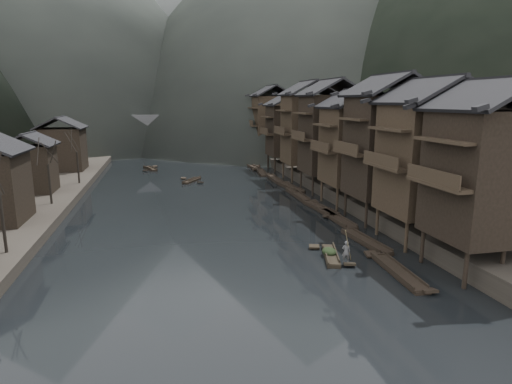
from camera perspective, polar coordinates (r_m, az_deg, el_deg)
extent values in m
plane|color=black|center=(35.38, -4.04, -7.90)|extent=(300.00, 300.00, 0.00)
cube|color=#2D2823|center=(83.81, 16.00, 3.91)|extent=(40.00, 200.00, 1.80)
cylinder|color=black|center=(31.35, 26.18, -9.30)|extent=(0.30, 0.30, 2.90)
cylinder|color=black|center=(34.96, 21.29, -6.72)|extent=(0.30, 0.30, 2.90)
cylinder|color=black|center=(33.08, 29.95, -8.59)|extent=(0.30, 0.30, 2.90)
cylinder|color=black|center=(36.52, 24.91, -6.23)|extent=(0.30, 0.30, 2.90)
cube|color=black|center=(33.67, 28.68, 1.95)|extent=(7.00, 6.00, 8.81)
cube|color=#2F251A|center=(31.27, 23.06, 0.98)|extent=(1.20, 5.70, 0.25)
cylinder|color=#2F251A|center=(36.70, 19.40, -5.70)|extent=(0.30, 0.30, 2.90)
cylinder|color=#2F251A|center=(40.66, 15.86, -3.76)|extent=(0.30, 0.30, 2.90)
cylinder|color=#2F251A|center=(38.20, 22.93, -5.29)|extent=(0.30, 0.30, 2.90)
cylinder|color=#2F251A|center=(42.02, 19.18, -3.47)|extent=(0.30, 0.30, 2.90)
cube|color=#2F251A|center=(39.11, 22.04, 4.06)|extent=(7.00, 6.00, 9.23)
cube|color=#2F251A|center=(37.07, 16.86, 3.30)|extent=(1.20, 5.70, 0.25)
cylinder|color=black|center=(42.54, 14.47, -2.99)|extent=(0.30, 0.30, 2.90)
cylinder|color=black|center=(46.72, 11.83, -1.53)|extent=(0.30, 0.30, 2.90)
cylinder|color=black|center=(43.83, 17.68, -2.74)|extent=(0.30, 0.30, 2.90)
cylinder|color=black|center=(47.91, 14.83, -1.34)|extent=(0.30, 0.30, 2.90)
cube|color=black|center=(44.97, 17.05, 5.78)|extent=(7.00, 6.00, 9.92)
cube|color=#2F251A|center=(43.21, 12.37, 5.13)|extent=(1.20, 5.70, 0.25)
cylinder|color=#2F251A|center=(48.68, 10.78, -0.94)|extent=(0.30, 0.30, 2.90)
cylinder|color=#2F251A|center=(53.02, 8.75, 0.19)|extent=(0.30, 0.30, 2.90)
cylinder|color=#2F251A|center=(49.82, 13.69, -0.78)|extent=(0.30, 0.30, 2.90)
cylinder|color=#2F251A|center=(54.06, 11.47, 0.31)|extent=(0.30, 0.30, 2.90)
cube|color=#2F251A|center=(51.21, 13.17, 6.00)|extent=(7.00, 6.00, 8.70)
cube|color=#2F251A|center=(49.66, 8.96, 5.48)|extent=(1.20, 5.70, 0.25)
cylinder|color=black|center=(55.95, 7.57, 0.84)|extent=(0.30, 0.30, 2.90)
cylinder|color=black|center=(60.40, 6.02, 1.70)|extent=(0.30, 0.30, 2.90)
cylinder|color=black|center=(56.94, 10.17, 0.95)|extent=(0.30, 0.30, 2.90)
cylinder|color=black|center=(61.32, 8.46, 1.79)|extent=(0.30, 0.30, 2.90)
cube|color=black|center=(58.44, 9.82, 7.55)|extent=(7.00, 6.00, 10.14)
cube|color=#2F251A|center=(57.09, 6.05, 7.05)|extent=(1.20, 5.70, 0.25)
cylinder|color=#2F251A|center=(64.33, 4.84, 2.36)|extent=(0.30, 0.30, 2.90)
cylinder|color=#2F251A|center=(68.87, 3.65, 3.02)|extent=(0.30, 0.30, 2.90)
cylinder|color=#2F251A|center=(65.20, 7.15, 2.44)|extent=(0.30, 0.30, 2.90)
cylinder|color=#2F251A|center=(69.68, 5.83, 3.08)|extent=(0.30, 0.30, 2.90)
cube|color=#2F251A|center=(66.83, 6.89, 8.26)|extent=(7.00, 6.00, 10.32)
cube|color=#2F251A|center=(65.65, 3.55, 7.80)|extent=(1.20, 5.70, 0.25)
cylinder|color=black|center=(73.82, 2.53, 3.63)|extent=(0.30, 0.30, 2.90)
cylinder|color=black|center=(78.42, 1.62, 4.13)|extent=(0.30, 0.30, 2.90)
cylinder|color=black|center=(74.58, 4.58, 3.69)|extent=(0.30, 0.30, 2.90)
cylinder|color=black|center=(79.13, 3.56, 4.19)|extent=(0.30, 0.30, 2.90)
cube|color=black|center=(76.37, 4.37, 8.14)|extent=(7.00, 6.00, 8.67)
cube|color=#2F251A|center=(75.34, 1.43, 7.79)|extent=(1.20, 5.70, 0.25)
cylinder|color=#2F251A|center=(85.36, 0.44, 4.78)|extent=(0.30, 0.30, 2.90)
cylinder|color=#2F251A|center=(90.01, -0.24, 5.16)|extent=(0.30, 0.30, 2.90)
cylinder|color=#2F251A|center=(86.01, 2.24, 4.83)|extent=(0.30, 0.30, 2.90)
cylinder|color=#2F251A|center=(90.63, 1.46, 5.20)|extent=(0.30, 0.30, 2.90)
cube|color=#2F251A|center=(87.85, 2.09, 9.24)|extent=(7.00, 6.00, 10.40)
cube|color=#2F251A|center=(86.96, -0.49, 8.87)|extent=(1.20, 5.70, 0.25)
cube|color=black|center=(59.59, -27.71, 2.98)|extent=(5.00, 5.00, 5.80)
cube|color=black|center=(76.92, -24.35, 5.40)|extent=(6.50, 6.50, 6.80)
cylinder|color=black|center=(51.93, -25.93, 1.23)|extent=(0.24, 0.24, 4.41)
cylinder|color=black|center=(63.80, -23.46, 3.22)|extent=(0.24, 0.24, 4.37)
cube|color=black|center=(32.58, 18.28, -10.01)|extent=(1.56, 7.22, 0.30)
cube|color=black|center=(32.51, 18.30, -9.72)|extent=(1.60, 7.08, 0.10)
cube|color=black|center=(35.21, 15.13, -7.90)|extent=(0.99, 0.94, 0.35)
cube|color=black|center=(30.00, 22.05, -11.96)|extent=(0.99, 0.94, 0.35)
cube|color=black|center=(38.32, 14.38, -6.44)|extent=(1.67, 6.81, 0.30)
cube|color=black|center=(38.27, 14.40, -6.19)|extent=(1.71, 6.68, 0.10)
cube|color=black|center=(41.15, 12.72, -4.87)|extent=(1.00, 0.90, 0.34)
cube|color=black|center=(35.47, 16.34, -7.83)|extent=(1.00, 0.90, 0.34)
cube|color=black|center=(44.99, 10.67, -3.52)|extent=(1.33, 7.69, 0.30)
cube|color=black|center=(44.94, 10.68, -3.30)|extent=(1.38, 7.54, 0.10)
cube|color=black|center=(48.28, 9.09, -2.22)|extent=(0.96, 0.96, 0.37)
cube|color=black|center=(41.69, 12.51, -4.65)|extent=(0.96, 0.96, 0.37)
cube|color=black|center=(48.73, 8.60, -2.24)|extent=(1.96, 6.97, 0.30)
cube|color=black|center=(48.69, 8.61, -2.04)|extent=(2.00, 6.84, 0.10)
cube|color=black|center=(51.82, 7.74, -1.20)|extent=(1.03, 0.96, 0.35)
cube|color=black|center=(45.60, 9.59, -3.09)|extent=(1.03, 0.96, 0.35)
cube|color=black|center=(55.47, 5.56, -0.42)|extent=(1.12, 7.38, 0.30)
cube|color=black|center=(55.43, 5.56, -0.24)|extent=(1.18, 7.24, 0.10)
cube|color=black|center=(58.74, 4.48, 0.44)|extent=(0.94, 0.91, 0.36)
cube|color=black|center=(52.17, 6.77, -1.09)|extent=(0.94, 0.91, 0.36)
cube|color=black|center=(60.09, 4.64, 0.56)|extent=(2.02, 7.13, 0.30)
cube|color=black|center=(60.06, 4.64, 0.73)|extent=(2.05, 6.99, 0.10)
cube|color=black|center=(63.34, 4.13, 1.29)|extent=(1.04, 0.98, 0.35)
cube|color=black|center=(56.80, 5.20, 0.03)|extent=(1.04, 0.98, 0.35)
cube|color=black|center=(67.07, 2.39, 1.79)|extent=(1.25, 7.65, 0.30)
cube|color=black|center=(67.03, 2.39, 1.94)|extent=(1.31, 7.50, 0.10)
cube|color=black|center=(70.52, 1.57, 2.42)|extent=(0.95, 0.95, 0.37)
cube|color=black|center=(63.59, 3.30, 1.34)|extent=(0.95, 0.95, 0.37)
cube|color=black|center=(72.77, 0.74, 2.61)|extent=(1.89, 6.97, 0.30)
cube|color=black|center=(72.74, 0.74, 2.75)|extent=(1.93, 6.84, 0.10)
cube|color=black|center=(75.82, -0.11, 3.10)|extent=(1.03, 0.95, 0.35)
cube|color=black|center=(69.68, 1.67, 2.30)|extent=(1.03, 0.95, 0.35)
cube|color=black|center=(78.34, -0.31, 3.28)|extent=(1.48, 6.01, 0.30)
cube|color=black|center=(78.31, -0.31, 3.41)|extent=(1.53, 5.90, 0.10)
cube|color=black|center=(81.11, -0.61, 3.68)|extent=(0.98, 0.80, 0.32)
cube|color=black|center=(75.52, 0.01, 3.06)|extent=(0.98, 0.80, 0.32)
cube|color=black|center=(82.66, -0.50, 3.74)|extent=(1.55, 7.29, 0.30)
cube|color=black|center=(82.63, -0.50, 3.86)|extent=(1.59, 7.15, 0.10)
cube|color=black|center=(86.04, -0.84, 4.16)|extent=(0.99, 0.94, 0.36)
cube|color=black|center=(79.24, -0.13, 3.48)|extent=(0.99, 0.94, 0.36)
cube|color=black|center=(66.13, -8.57, 1.52)|extent=(3.24, 4.58, 0.30)
cube|color=black|center=(66.10, -8.57, 1.67)|extent=(3.23, 4.52, 0.10)
cube|color=black|center=(67.96, -9.65, 1.89)|extent=(1.03, 0.94, 0.29)
cube|color=black|center=(64.27, -7.43, 1.38)|extent=(1.03, 0.94, 0.29)
cube|color=black|center=(79.27, -13.92, 3.03)|extent=(2.61, 5.06, 0.30)
cube|color=black|center=(79.24, -13.93, 3.16)|extent=(2.63, 4.98, 0.10)
cube|color=black|center=(81.48, -13.33, 3.39)|extent=(1.01, 0.87, 0.30)
cube|color=black|center=(77.03, -14.56, 2.85)|extent=(1.01, 0.87, 0.30)
cube|color=#4C4C4F|center=(105.15, -10.02, 9.19)|extent=(40.00, 6.00, 1.60)
cube|color=#4C4C4F|center=(102.40, -9.97, 9.85)|extent=(40.00, 0.50, 1.00)
cube|color=#4C4C4F|center=(107.79, -10.11, 9.94)|extent=(40.00, 0.50, 1.00)
cube|color=#4C4C4F|center=(105.70, -17.59, 6.66)|extent=(3.20, 6.00, 6.40)
cube|color=#4C4C4F|center=(105.30, -12.40, 6.92)|extent=(3.20, 6.00, 6.40)
cube|color=#4C4C4F|center=(105.71, -7.48, 7.11)|extent=(3.20, 6.00, 6.40)
cube|color=#4C4C4F|center=(106.96, -2.37, 7.26)|extent=(3.20, 6.00, 6.40)
cube|color=black|center=(34.43, 9.95, -8.36)|extent=(2.23, 4.69, 0.30)
cube|color=black|center=(34.37, 9.96, -8.08)|extent=(2.26, 4.62, 0.10)
cube|color=black|center=(36.03, 7.77, -7.13)|extent=(0.98, 0.79, 0.29)
cube|color=black|center=(32.81, 12.38, -9.25)|extent=(0.98, 0.79, 0.29)
ellipsoid|color=black|center=(34.40, 9.75, -7.29)|extent=(1.10, 1.44, 0.66)
imported|color=#5A5A5C|center=(32.80, 11.93, -7.40)|extent=(0.71, 0.59, 1.68)
cylinder|color=#8C7A51|center=(32.11, 12.46, -2.88)|extent=(1.81, 2.41, 3.64)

